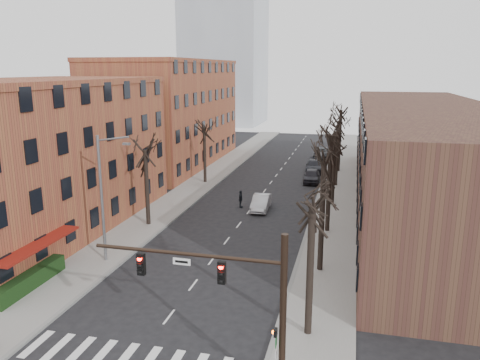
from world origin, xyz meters
The scene contains 23 objects.
ground centered at (0.00, 0.00, 0.00)m, with size 160.00×160.00×0.00m, color black.
sidewalk_left centered at (-8.00, 35.00, 0.07)m, with size 4.00×90.00×0.15m, color gray.
sidewalk_right centered at (8.00, 35.00, 0.07)m, with size 4.00×90.00×0.15m, color gray.
building_left_near centered at (-16.00, 15.00, 6.00)m, with size 12.00×26.00×12.00m, color brown.
building_left_far centered at (-16.00, 44.00, 7.00)m, with size 12.00×28.00×14.00m, color brown.
building_right centered at (16.00, 30.00, 5.00)m, with size 12.00×50.00×10.00m, color #4E3224.
awning_left centered at (-9.40, 6.00, 0.00)m, with size 1.20×7.00×0.15m, color maroon.
hedge centered at (-9.50, 5.00, 0.65)m, with size 0.80×6.00×1.00m, color #1B3613.
tree_right_a centered at (7.60, 4.00, 0.00)m, with size 5.20×5.20×10.00m, color black, non-canonical shape.
tree_right_b centered at (7.60, 12.00, 0.00)m, with size 5.20×5.20×10.80m, color black, non-canonical shape.
tree_right_c centered at (7.60, 20.00, 0.00)m, with size 5.20×5.20×11.60m, color black, non-canonical shape.
tree_right_d centered at (7.60, 28.00, 0.00)m, with size 5.20×5.20×10.00m, color black, non-canonical shape.
tree_right_e centered at (7.60, 36.00, 0.00)m, with size 5.20×5.20×10.80m, color black, non-canonical shape.
tree_right_f centered at (7.60, 44.00, 0.00)m, with size 5.20×5.20×11.60m, color black, non-canonical shape.
tree_left_a centered at (-7.60, 18.00, 0.00)m, with size 5.20×5.20×9.50m, color black, non-canonical shape.
tree_left_b centered at (-7.60, 34.00, 0.00)m, with size 5.20×5.20×9.50m, color black, non-canonical shape.
signal_mast_arm centered at (5.45, -1.00, 4.40)m, with size 8.14×0.30×7.20m.
streetlight centered at (-7.03, 10.00, 5.01)m, with size 2.45×0.22×9.03m.
silver_sedan centered at (1.00, 24.87, 0.72)m, with size 1.53×4.38×1.44m, color #ADAEB4.
parked_car_near centered at (4.72, 37.30, 0.79)m, with size 1.87×4.64×1.58m, color black.
parked_car_mid centered at (4.47, 43.44, 0.76)m, with size 2.12×5.22×1.51m, color black.
parked_car_far centered at (4.77, 54.18, 0.69)m, with size 2.30×4.98×1.38m, color #54575B.
pedestrian_crossing centered at (-1.07, 25.07, 0.87)m, with size 1.02×0.42×1.74m, color black.
Camera 1 is at (9.33, -17.65, 13.31)m, focal length 35.00 mm.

